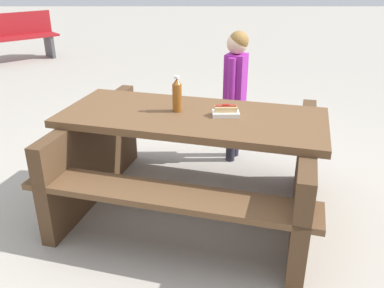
# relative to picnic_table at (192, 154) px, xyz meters

# --- Properties ---
(ground_plane) EXTENTS (30.00, 30.00, 0.00)m
(ground_plane) POSITION_rel_picnic_table_xyz_m (0.00, 0.00, -0.44)
(ground_plane) COLOR #ADA599
(ground_plane) RESTS_ON ground
(picnic_table) EXTENTS (2.11, 1.82, 0.75)m
(picnic_table) POSITION_rel_picnic_table_xyz_m (0.00, 0.00, 0.00)
(picnic_table) COLOR brown
(picnic_table) RESTS_ON ground
(soda_bottle) EXTENTS (0.07, 0.07, 0.25)m
(soda_bottle) POSITION_rel_picnic_table_xyz_m (-0.10, 0.06, 0.42)
(soda_bottle) COLOR brown
(soda_bottle) RESTS_ON picnic_table
(hotdog_tray) EXTENTS (0.18, 0.11, 0.08)m
(hotdog_tray) POSITION_rel_picnic_table_xyz_m (0.23, -0.04, 0.34)
(hotdog_tray) COLOR white
(hotdog_tray) RESTS_ON picnic_table
(child_in_coat) EXTENTS (0.22, 0.27, 1.18)m
(child_in_coat) POSITION_rel_picnic_table_xyz_m (0.38, 0.86, 0.31)
(child_in_coat) COLOR #262633
(child_in_coat) RESTS_ON ground
(park_bench_mid) EXTENTS (1.41, 1.27, 0.85)m
(park_bench_mid) POSITION_rel_picnic_table_xyz_m (-3.24, 4.97, 0.00)
(park_bench_mid) COLOR maroon
(park_bench_mid) RESTS_ON ground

